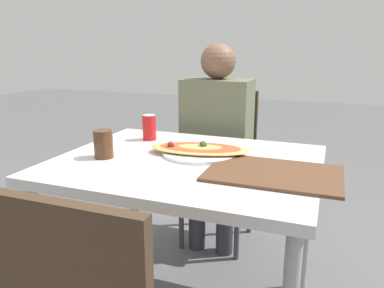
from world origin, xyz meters
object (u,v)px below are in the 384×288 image
Objects in this scene: person_seated at (216,132)px; pizza_main at (200,150)px; dining_table at (187,178)px; drink_glass at (103,144)px; soda_can at (149,127)px; chair_far_seated at (221,157)px.

person_seated reaches higher than pizza_main.
drink_glass is (-0.33, -0.10, 0.14)m from dining_table.
pizza_main is (0.02, 0.09, 0.10)m from dining_table.
soda_can reaches higher than pizza_main.
drink_glass is (-0.26, -0.86, 0.28)m from chair_far_seated.
chair_far_seated is 7.42× the size of soda_can.
drink_glass reaches higher than pizza_main.
person_seated is 9.65× the size of soda_can.
chair_far_seated is 0.71m from pizza_main.
person_seated is (0.00, -0.12, 0.19)m from chair_far_seated.
person_seated reaches higher than drink_glass.
chair_far_seated is at bearing 66.63° from soda_can.
chair_far_seated is at bearing 97.99° from pizza_main.
person_seated reaches higher than dining_table.
pizza_main reaches higher than dining_table.
chair_far_seated reaches higher than pizza_main.
chair_far_seated reaches higher than drink_glass.
person_seated is 0.47m from soda_can.
pizza_main is (0.09, -0.66, 0.23)m from chair_far_seated.
drink_glass is (-0.04, -0.34, -0.00)m from soda_can.
person_seated is at bearing 96.28° from dining_table.
drink_glass is (-0.36, -0.19, 0.04)m from pizza_main.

